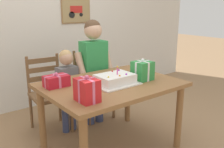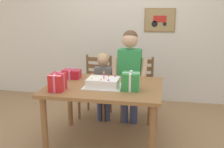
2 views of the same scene
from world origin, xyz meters
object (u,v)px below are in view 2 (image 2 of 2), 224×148
Objects in this scene: gift_box_beside_cake at (131,81)px; child_older at (130,68)px; dining_table at (104,93)px; gift_box_red_large at (71,74)px; gift_box_corner_small at (58,82)px; child_younger at (103,81)px; chair_right at (138,88)px; birthday_cake at (104,83)px; chair_left at (96,86)px.

child_older reaches higher than gift_box_beside_cake.
gift_box_red_large reaches higher than dining_table.
child_older is at bearing 53.39° from gift_box_corner_small.
gift_box_corner_small is at bearing -108.38° from child_younger.
chair_right is at bearing 68.87° from dining_table.
dining_table is 0.16m from birthday_cake.
gift_box_corner_small is 1.15m from child_older.
child_older is (0.54, -0.20, 0.35)m from chair_left.
gift_box_beside_cake is at bearing -8.83° from birthday_cake.
gift_box_red_large is 0.89m from gift_box_beside_cake.
child_younger reaches higher than gift_box_beside_cake.
chair_left is at bearing 124.25° from gift_box_beside_cake.
gift_box_beside_cake reaches higher than gift_box_corner_small.
child_younger is at bearing 71.62° from gift_box_corner_small.
gift_box_beside_cake reaches higher than gift_box_red_large.
gift_box_red_large is 0.56m from child_younger.
gift_box_beside_cake reaches higher than chair_right.
chair_left is at bearing 159.73° from child_older.
gift_box_beside_cake is 0.76m from child_older.
dining_table is at bearing -76.00° from child_younger.
birthday_cake is 1.87× the size of gift_box_red_large.
child_younger is (-0.38, 0.00, -0.20)m from child_older.
gift_box_corner_small is 1.19m from chair_left.
gift_box_beside_cake is at bearing -18.74° from dining_table.
gift_box_beside_cake is at bearing -89.79° from chair_right.
dining_table is 0.58m from gift_box_corner_small.
birthday_cake reaches higher than gift_box_red_large.
chair_left is (-0.32, 0.90, -0.33)m from birthday_cake.
child_older reaches higher than birthday_cake.
chair_right is at bearing 54.79° from gift_box_corner_small.
birthday_cake reaches higher than chair_left.
dining_table is at bearing -108.84° from child_older.
gift_box_red_large is at bearing -105.69° from chair_left.
gift_box_red_large is 1.07m from chair_right.
child_older is at bearing -118.04° from chair_right.
child_younger is at bearing 179.89° from child_older.
chair_right reaches higher than dining_table.
gift_box_red_large is 0.26× the size of chair_right.
chair_left is 0.67m from child_older.
dining_table is 1.46× the size of chair_right.
birthday_cake is 0.33m from gift_box_beside_cake.
gift_box_corner_small reaches higher than gift_box_red_large.
chair_right is (-0.00, 0.95, -0.38)m from gift_box_beside_cake.
chair_left is 0.91× the size of child_younger.
chair_right is (0.32, 0.84, -0.18)m from dining_table.
child_older reaches higher than chair_left.
chair_right is at bearing 36.70° from gift_box_red_large.
gift_box_corner_small is at bearing -87.42° from gift_box_red_large.
child_older is at bearing -0.11° from child_younger.
chair_left is 0.29m from child_younger.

